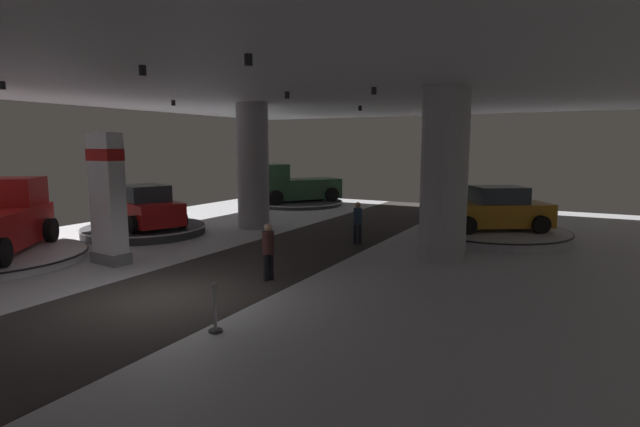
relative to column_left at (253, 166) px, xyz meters
The scene contains 14 objects.
ground 10.64m from the column_left, 66.69° to the right, with size 24.00×44.00×0.06m.
ceiling_with_spotlights 10.64m from the column_left, 66.70° to the right, with size 24.00×44.00×0.39m.
column_left is the anchor object (origin of this frame).
column_right 9.18m from the column_left, 12.57° to the right, with size 1.50×1.50×5.50m.
brand_sign_pylon 7.60m from the column_left, 90.12° to the right, with size 1.32×0.76×4.06m.
display_platform_mid_left 5.29m from the column_left, 130.49° to the right, with size 5.00×5.00×0.36m.
display_car_mid_left 4.90m from the column_left, 130.13° to the right, with size 4.57×3.33×1.71m.
display_platform_deep_left 8.86m from the column_left, 107.70° to the left, with size 5.68×5.68×0.25m.
pickup_truck_deep_left 8.42m from the column_left, 109.46° to the left, with size 4.74×5.56×2.30m.
display_platform_far_right 10.51m from the column_left, 13.72° to the left, with size 5.80×5.80×0.36m.
display_car_far_right 10.35m from the column_left, 13.78° to the left, with size 4.52×3.75×1.71m.
visitor_walking_near 6.04m from the column_left, 12.28° to the right, with size 0.32×0.32×1.59m.
visitor_walking_far 8.96m from the column_left, 51.60° to the right, with size 0.32×0.32×1.59m.
stanchion_a 12.57m from the column_left, 57.75° to the right, with size 0.28×0.28×1.01m.
Camera 1 is at (8.71, -8.17, 3.69)m, focal length 27.24 mm.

